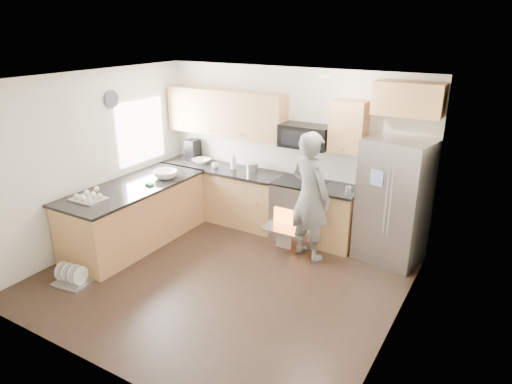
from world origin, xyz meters
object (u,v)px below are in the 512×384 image
Objects in this scene: stove_range at (300,197)px; dish_rack at (72,278)px; person at (310,196)px; refrigerator at (394,201)px.

stove_range is 3.46m from dish_rack.
person is 3.37m from dish_rack.
dish_rack is (-2.33, -2.28, -0.86)m from person.
refrigerator is at bearing 39.68° from dish_rack.
stove_range is at bearing -169.70° from refrigerator.
refrigerator is 1.16m from person.
dish_rack is at bearing -124.97° from stove_range.
person is (0.38, -0.51, 0.25)m from stove_range.
refrigerator reaches higher than dish_rack.
dish_rack is at bearing 64.22° from person.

